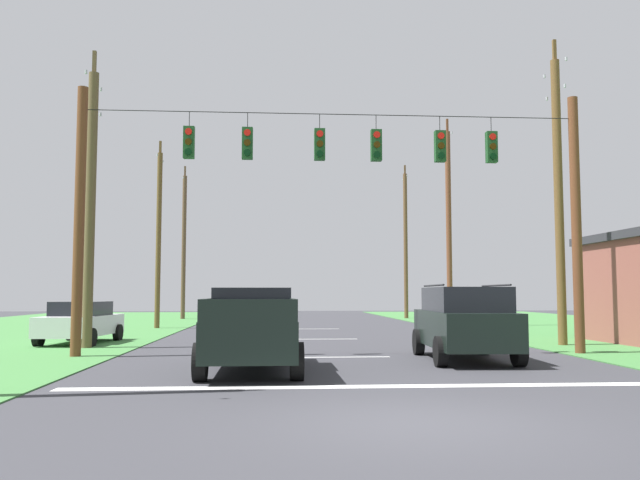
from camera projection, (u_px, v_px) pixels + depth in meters
name	position (u px, v px, depth m)	size (l,w,h in m)	color
ground_plane	(422.00, 423.00, 9.29)	(120.00, 120.00, 0.00)	#333338
stop_bar_stripe	(380.00, 386.00, 12.94)	(12.45, 0.45, 0.01)	white
lane_dash_0	(346.00, 357.00, 18.91)	(0.15, 2.50, 0.01)	white
lane_dash_1	(326.00, 339.00, 26.36)	(0.15, 2.50, 0.01)	white
lane_dash_2	(314.00, 329.00, 33.90)	(0.15, 2.50, 0.01)	white
overhead_signal_span	(337.00, 202.00, 19.73)	(15.12, 0.31, 7.86)	brown
pickup_truck	(252.00, 329.00, 15.72)	(2.31, 5.41, 1.95)	black
suv_black	(464.00, 321.00, 18.05)	(2.41, 4.89, 2.05)	black
distant_car_crossing_white	(81.00, 322.00, 23.93)	(2.31, 4.44, 1.52)	silver
utility_pole_mid_right	(559.00, 193.00, 23.47)	(0.31, 1.93, 10.94)	brown
utility_pole_far_right	(449.00, 225.00, 36.80)	(0.30, 1.89, 11.61)	brown
utility_pole_near_left	(406.00, 243.00, 48.36)	(0.29, 1.74, 11.23)	brown
utility_pole_far_left	(90.00, 201.00, 22.23)	(0.34, 1.99, 10.08)	brown
utility_pole_distant_right	(159.00, 236.00, 34.64)	(0.27, 1.74, 9.85)	brown
utility_pole_distant_left	(184.00, 245.00, 47.07)	(0.30, 1.85, 10.91)	brown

